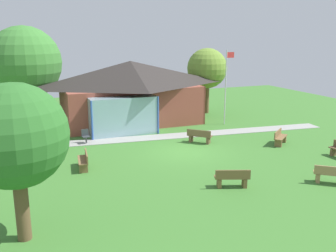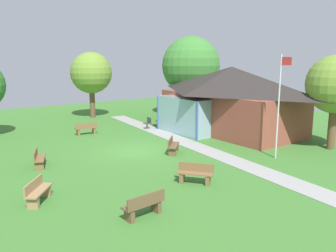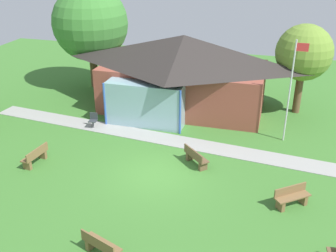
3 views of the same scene
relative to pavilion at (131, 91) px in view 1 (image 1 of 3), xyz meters
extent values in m
plane|color=#3D752D|center=(0.79, -7.84, -2.38)|extent=(44.00, 44.00, 0.00)
cube|color=brown|center=(0.07, 0.15, -1.00)|extent=(9.69, 5.00, 2.77)
pyramid|color=#2D2826|center=(0.07, 0.15, 1.29)|extent=(10.69, 6.00, 1.80)
cube|color=#8CB2BF|center=(-1.38, -2.95, -1.14)|extent=(4.36, 1.20, 2.49)
cylinder|color=#3359B2|center=(-3.56, -3.55, -1.14)|extent=(0.12, 0.12, 2.49)
cylinder|color=#3359B2|center=(0.80, -3.55, -1.14)|extent=(0.12, 0.12, 2.49)
cube|color=#999993|center=(0.79, -4.50, -2.37)|extent=(22.66, 3.75, 0.03)
cylinder|color=silver|center=(6.27, -2.83, 0.30)|extent=(0.08, 0.08, 5.36)
cube|color=red|center=(6.57, -2.83, 2.62)|extent=(0.60, 0.02, 0.40)
cube|color=brown|center=(0.55, -13.23, -1.93)|extent=(1.56, 0.94, 0.06)
cube|color=brown|center=(0.04, -13.04, -2.19)|extent=(0.29, 0.43, 0.39)
cube|color=brown|center=(1.06, -13.43, -2.19)|extent=(0.29, 0.43, 0.39)
cube|color=brown|center=(0.48, -13.41, -1.72)|extent=(1.42, 0.59, 0.36)
cube|color=#9E7A51|center=(4.85, -14.52, -1.93)|extent=(1.45, 1.28, 0.06)
cube|color=#9E7A51|center=(4.42, -14.17, -2.19)|extent=(0.37, 0.41, 0.39)
cube|color=#9E7A51|center=(4.73, -14.67, -1.72)|extent=(1.21, 0.98, 0.36)
cube|color=brown|center=(8.00, -11.54, -2.19)|extent=(0.41, 0.19, 0.39)
cube|color=brown|center=(6.70, -8.71, -1.93)|extent=(1.45, 1.27, 0.06)
cube|color=brown|center=(7.13, -8.37, -2.19)|extent=(0.37, 0.41, 0.39)
cube|color=brown|center=(6.27, -9.05, -2.19)|extent=(0.37, 0.41, 0.39)
cube|color=brown|center=(6.58, -8.56, -1.72)|extent=(1.21, 0.98, 0.36)
cube|color=brown|center=(2.36, -6.55, -1.93)|extent=(1.38, 1.37, 0.06)
cube|color=brown|center=(1.97, -6.17, -2.19)|extent=(0.40, 0.40, 0.39)
cube|color=brown|center=(2.75, -6.94, -2.19)|extent=(0.40, 0.40, 0.39)
cube|color=brown|center=(2.23, -6.69, -1.72)|extent=(1.11, 1.10, 0.36)
cube|color=brown|center=(-5.01, -8.51, -1.93)|extent=(0.61, 1.54, 0.06)
cube|color=brown|center=(-5.08, -9.06, -2.19)|extent=(0.42, 0.20, 0.39)
cube|color=brown|center=(-4.95, -7.97, -2.19)|extent=(0.42, 0.20, 0.39)
cube|color=brown|center=(-4.83, -8.54, -1.72)|extent=(0.23, 1.50, 0.36)
cube|color=#33383D|center=(-4.07, -4.17, -1.94)|extent=(0.48, 0.48, 0.04)
cube|color=#33383D|center=(-4.09, -3.97, -1.72)|extent=(0.44, 0.09, 0.40)
cylinder|color=#4C4C51|center=(-4.07, -4.17, -2.17)|extent=(0.10, 0.10, 0.42)
cylinder|color=#4C4C51|center=(-4.07, -4.17, -2.37)|extent=(0.36, 0.36, 0.02)
cylinder|color=brown|center=(-7.89, -14.41, -1.27)|extent=(0.44, 0.44, 2.23)
sphere|color=#2D6B28|center=(-7.89, -14.41, 1.07)|extent=(3.25, 3.25, 3.25)
cylinder|color=brown|center=(-6.99, 2.35, -1.10)|extent=(0.54, 0.54, 2.57)
sphere|color=#3D7F33|center=(-6.99, 2.35, 2.10)|extent=(5.12, 5.12, 5.12)
cylinder|color=brown|center=(6.93, 1.31, -1.13)|extent=(0.44, 0.44, 2.50)
sphere|color=olive|center=(6.93, 1.31, 1.34)|extent=(3.27, 3.27, 3.27)
camera|label=1|loc=(-7.74, -26.35, 4.05)|focal=40.44mm
camera|label=2|loc=(17.27, -17.78, 2.78)|focal=37.49mm
camera|label=3|loc=(5.49, -22.67, 7.34)|focal=42.84mm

